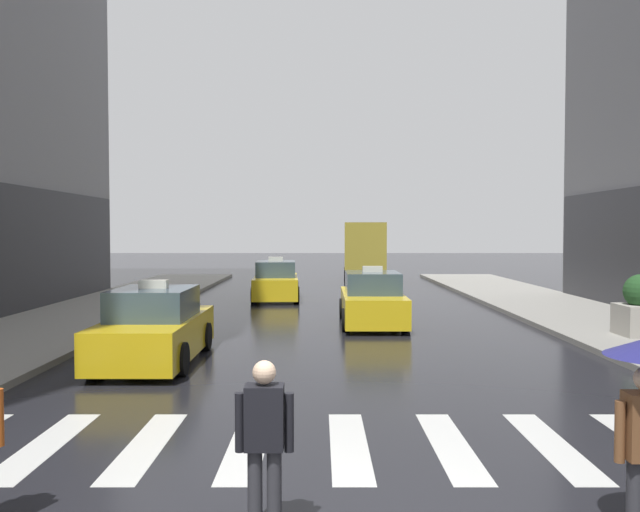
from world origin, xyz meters
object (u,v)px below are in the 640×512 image
taxi_second (369,301)px  box_truck (361,249)px  taxi_third (273,282)px  taxi_lead (152,329)px  planter_mid_block (637,308)px  pedestrian_plain_coat (261,436)px

taxi_second → box_truck: box_truck is taller
taxi_third → taxi_lead: bearing=-97.8°
taxi_second → planter_mid_block: (6.75, -2.94, 0.15)m
taxi_lead → planter_mid_block: 12.24m
planter_mid_block → taxi_lead: bearing=-167.7°
taxi_second → taxi_third: size_ratio=0.99×
taxi_second → taxi_third: 7.97m
taxi_third → pedestrian_plain_coat: taxi_third is taller
taxi_lead → pedestrian_plain_coat: (3.09, -7.92, 0.21)m
pedestrian_plain_coat → planter_mid_block: (8.86, 10.53, -0.07)m
taxi_lead → taxi_third: 12.86m
taxi_third → box_truck: box_truck is taller
taxi_second → planter_mid_block: taxi_second is taller
taxi_second → pedestrian_plain_coat: taxi_second is taller
planter_mid_block → taxi_third: bearing=135.2°
taxi_lead → box_truck: box_truck is taller
taxi_lead → box_truck: 23.48m
taxi_third → pedestrian_plain_coat: (1.34, -20.66, 0.21)m
taxi_second → taxi_third: (-3.45, 7.18, 0.00)m
taxi_lead → taxi_second: (5.21, 5.55, 0.00)m
box_truck → pedestrian_plain_coat: (-3.06, -30.56, -0.91)m
taxi_lead → planter_mid_block: bearing=12.3°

